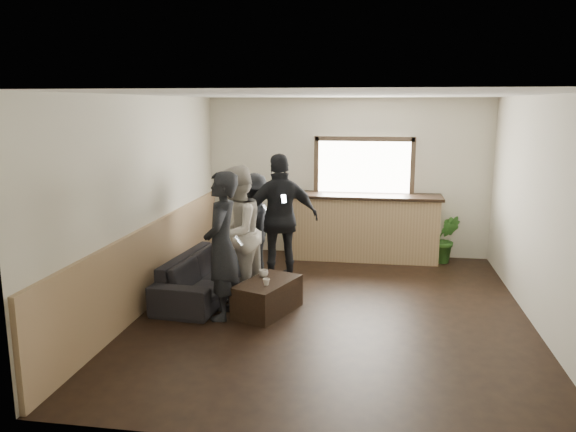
% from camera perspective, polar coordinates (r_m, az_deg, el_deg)
% --- Properties ---
extents(ground, '(5.00, 6.00, 0.01)m').
position_cam_1_polar(ground, '(7.51, 4.48, -9.68)').
color(ground, black).
extents(room_shell, '(5.01, 6.01, 2.80)m').
position_cam_1_polar(room_shell, '(7.21, -1.19, 1.57)').
color(room_shell, silver).
rests_on(room_shell, ground).
extents(bar_counter, '(2.70, 0.68, 2.13)m').
position_cam_1_polar(bar_counter, '(9.91, 7.53, -0.71)').
color(bar_counter, '#A18057').
rests_on(bar_counter, ground).
extents(sofa, '(0.98, 2.11, 0.60)m').
position_cam_1_polar(sofa, '(8.08, -8.31, -6.00)').
color(sofa, black).
rests_on(sofa, ground).
extents(coffee_table, '(0.84, 1.09, 0.43)m').
position_cam_1_polar(coffee_table, '(7.41, -2.09, -8.19)').
color(coffee_table, black).
rests_on(coffee_table, ground).
extents(cup_a, '(0.13, 0.13, 0.10)m').
position_cam_1_polar(cup_a, '(7.51, -2.49, -5.84)').
color(cup_a, silver).
rests_on(cup_a, coffee_table).
extents(cup_b, '(0.13, 0.13, 0.08)m').
position_cam_1_polar(cup_b, '(7.18, -2.22, -6.71)').
color(cup_b, silver).
rests_on(cup_b, coffee_table).
extents(potted_plant, '(0.47, 0.38, 0.84)m').
position_cam_1_polar(potted_plant, '(9.98, 15.69, -2.25)').
color(potted_plant, '#2D6623').
rests_on(potted_plant, ground).
extents(person_a, '(0.51, 0.71, 1.88)m').
position_cam_1_polar(person_a, '(7.11, -6.75, -3.02)').
color(person_a, black).
rests_on(person_a, ground).
extents(person_b, '(0.88, 1.04, 1.87)m').
position_cam_1_polar(person_b, '(7.80, -5.28, -1.73)').
color(person_b, '#BCB5AA').
rests_on(person_b, ground).
extents(person_c, '(0.80, 1.15, 1.64)m').
position_cam_1_polar(person_c, '(8.84, -3.56, -0.92)').
color(person_c, black).
rests_on(person_c, ground).
extents(person_d, '(1.25, 0.87, 1.97)m').
position_cam_1_polar(person_d, '(8.47, -0.72, -0.28)').
color(person_d, black).
rests_on(person_d, ground).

